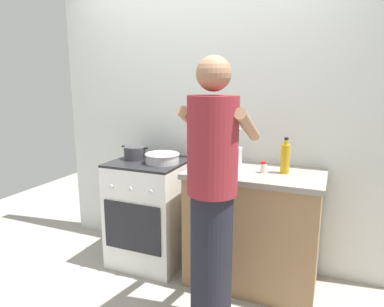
{
  "coord_description": "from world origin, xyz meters",
  "views": [
    {
      "loc": [
        1.08,
        -2.33,
        1.56
      ],
      "look_at": [
        0.05,
        0.12,
        1.0
      ],
      "focal_mm": 32.43,
      "sensor_mm": 36.0,
      "label": 1
    }
  ],
  "objects_px": {
    "pot": "(135,153)",
    "spice_bottle": "(263,167)",
    "utensil_crock": "(236,153)",
    "stove_range": "(151,211)",
    "oil_bottle": "(285,158)",
    "person": "(212,200)",
    "mixing_bowl": "(162,158)"
  },
  "relations": [
    {
      "from": "pot",
      "to": "spice_bottle",
      "type": "bearing_deg",
      "value": -0.96
    },
    {
      "from": "utensil_crock",
      "to": "stove_range",
      "type": "bearing_deg",
      "value": -167.84
    },
    {
      "from": "pot",
      "to": "utensil_crock",
      "type": "xyz_separation_m",
      "value": [
        0.85,
        0.15,
        0.04
      ]
    },
    {
      "from": "oil_bottle",
      "to": "person",
      "type": "bearing_deg",
      "value": -117.38
    },
    {
      "from": "pot",
      "to": "utensil_crock",
      "type": "height_order",
      "value": "utensil_crock"
    },
    {
      "from": "stove_range",
      "to": "pot",
      "type": "relative_size",
      "value": 3.57
    },
    {
      "from": "oil_bottle",
      "to": "person",
      "type": "distance_m",
      "value": 0.74
    },
    {
      "from": "stove_range",
      "to": "oil_bottle",
      "type": "xyz_separation_m",
      "value": [
        1.11,
        0.03,
        0.56
      ]
    },
    {
      "from": "spice_bottle",
      "to": "person",
      "type": "xyz_separation_m",
      "value": [
        -0.19,
        -0.59,
        -0.08
      ]
    },
    {
      "from": "pot",
      "to": "person",
      "type": "height_order",
      "value": "person"
    },
    {
      "from": "pot",
      "to": "oil_bottle",
      "type": "height_order",
      "value": "oil_bottle"
    },
    {
      "from": "stove_range",
      "to": "oil_bottle",
      "type": "relative_size",
      "value": 3.42
    },
    {
      "from": "oil_bottle",
      "to": "pot",
      "type": "bearing_deg",
      "value": -178.57
    },
    {
      "from": "mixing_bowl",
      "to": "oil_bottle",
      "type": "bearing_deg",
      "value": 3.83
    },
    {
      "from": "utensil_crock",
      "to": "oil_bottle",
      "type": "relative_size",
      "value": 1.19
    },
    {
      "from": "oil_bottle",
      "to": "utensil_crock",
      "type": "bearing_deg",
      "value": 163.03
    },
    {
      "from": "mixing_bowl",
      "to": "pot",
      "type": "bearing_deg",
      "value": 173.16
    },
    {
      "from": "utensil_crock",
      "to": "spice_bottle",
      "type": "distance_m",
      "value": 0.31
    },
    {
      "from": "stove_range",
      "to": "spice_bottle",
      "type": "relative_size",
      "value": 10.41
    },
    {
      "from": "mixing_bowl",
      "to": "utensil_crock",
      "type": "bearing_deg",
      "value": 18.32
    },
    {
      "from": "utensil_crock",
      "to": "spice_bottle",
      "type": "height_order",
      "value": "utensil_crock"
    },
    {
      "from": "mixing_bowl",
      "to": "person",
      "type": "bearing_deg",
      "value": -42.04
    },
    {
      "from": "stove_range",
      "to": "mixing_bowl",
      "type": "xyz_separation_m",
      "value": [
        0.14,
        -0.04,
        0.5
      ]
    },
    {
      "from": "mixing_bowl",
      "to": "utensil_crock",
      "type": "distance_m",
      "value": 0.6
    },
    {
      "from": "mixing_bowl",
      "to": "spice_bottle",
      "type": "distance_m",
      "value": 0.82
    },
    {
      "from": "stove_range",
      "to": "oil_bottle",
      "type": "bearing_deg",
      "value": 1.52
    },
    {
      "from": "stove_range",
      "to": "mixing_bowl",
      "type": "relative_size",
      "value": 3.14
    },
    {
      "from": "pot",
      "to": "oil_bottle",
      "type": "relative_size",
      "value": 0.96
    },
    {
      "from": "pot",
      "to": "oil_bottle",
      "type": "distance_m",
      "value": 1.25
    },
    {
      "from": "stove_range",
      "to": "spice_bottle",
      "type": "height_order",
      "value": "spice_bottle"
    },
    {
      "from": "spice_bottle",
      "to": "oil_bottle",
      "type": "xyz_separation_m",
      "value": [
        0.15,
        0.05,
        0.07
      ]
    },
    {
      "from": "utensil_crock",
      "to": "person",
      "type": "relative_size",
      "value": 0.18
    }
  ]
}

